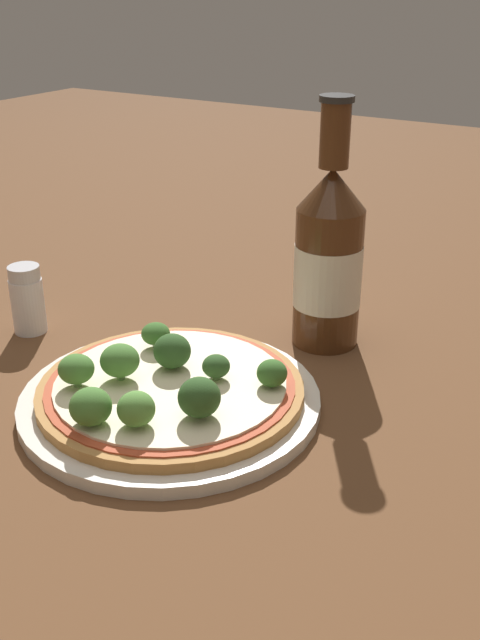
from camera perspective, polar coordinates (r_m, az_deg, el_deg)
name	(u,v)px	position (r m, az deg, el deg)	size (l,w,h in m)	color
ground_plane	(160,402)	(0.70, -6.14, -6.22)	(3.00, 3.00, 0.00)	brown
plate	(171,399)	(0.69, -5.25, -6.03)	(0.27, 0.27, 0.01)	silver
pizza	(174,386)	(0.68, -5.08, -5.02)	(0.24, 0.24, 0.01)	#B77F42
broccoli_floret_0	(91,407)	(0.62, -11.27, -6.52)	(0.03, 0.03, 0.03)	#6B8E51
broccoli_floret_1	(199,397)	(0.62, -3.12, -5.91)	(0.04, 0.04, 0.04)	#6B8E51
broccoli_floret_2	(120,361)	(0.68, -9.14, -3.07)	(0.04, 0.04, 0.03)	#6B8E51
broccoli_floret_3	(174,352)	(0.69, -5.08, -2.41)	(0.03, 0.03, 0.03)	#6B8E51
broccoli_floret_4	(156,334)	(0.73, -6.44, -1.06)	(0.03, 0.03, 0.03)	#6B8E51
broccoli_floret_5	(216,366)	(0.67, -1.83, -3.55)	(0.03, 0.03, 0.02)	#6B8E51
broccoli_floret_6	(272,373)	(0.66, 2.45, -4.07)	(0.03, 0.03, 0.02)	#6B8E51
broccoli_floret_7	(76,369)	(0.68, -12.38, -3.68)	(0.03, 0.03, 0.03)	#6B8E51
broccoli_floret_8	(136,409)	(0.61, -7.92, -6.73)	(0.03, 0.03, 0.03)	#6B8E51
beer_bottle	(329,257)	(0.77, 6.76, 4.76)	(0.07, 0.07, 0.26)	#472814
pepper_shaker	(27,300)	(0.84, -15.90, 1.49)	(0.04, 0.04, 0.08)	silver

